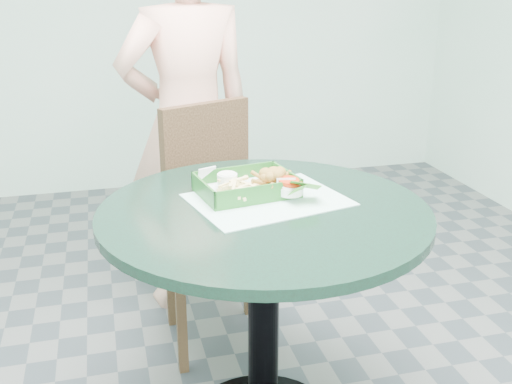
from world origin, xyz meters
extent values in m
cylinder|color=black|center=(0.00, 0.00, 0.38)|extent=(0.09, 0.09, 0.70)
cylinder|color=#1C3B2B|center=(0.00, 0.00, 0.73)|extent=(0.94, 0.94, 0.03)
cube|color=#532F18|center=(-0.04, 0.53, 0.45)|extent=(0.38, 0.38, 0.04)
cube|color=#532F18|center=(-0.04, 0.70, 0.70)|extent=(0.38, 0.04, 0.46)
cube|color=#532F18|center=(-0.21, 0.37, 0.21)|extent=(0.04, 0.04, 0.43)
cube|color=#532F18|center=(0.12, 0.37, 0.21)|extent=(0.04, 0.04, 0.43)
cube|color=#532F18|center=(-0.21, 0.70, 0.21)|extent=(0.04, 0.04, 0.43)
cube|color=#532F18|center=(0.12, 0.70, 0.21)|extent=(0.04, 0.04, 0.43)
imported|color=#F3AC95|center=(-0.08, 0.90, 0.85)|extent=(0.69, 0.52, 1.71)
cube|color=silver|center=(0.03, 0.05, 0.75)|extent=(0.49, 0.41, 0.00)
cube|color=#1E5F1E|center=(-0.02, 0.12, 0.76)|extent=(0.28, 0.20, 0.01)
cube|color=white|center=(-0.02, 0.12, 0.76)|extent=(0.26, 0.19, 0.00)
cube|color=#1E5F1E|center=(-0.02, 0.22, 0.78)|extent=(0.28, 0.01, 0.05)
cube|color=#1E5F1E|center=(-0.02, 0.02, 0.78)|extent=(0.28, 0.01, 0.05)
cube|color=#1E5F1E|center=(0.11, 0.12, 0.78)|extent=(0.01, 0.20, 0.05)
cube|color=#1E5F1E|center=(-0.16, 0.12, 0.78)|extent=(0.01, 0.20, 0.05)
cylinder|color=#E4B065|center=(0.05, 0.09, 0.78)|extent=(0.12, 0.12, 0.02)
cylinder|color=white|center=(-0.07, 0.14, 0.80)|extent=(0.06, 0.06, 0.03)
cylinder|color=white|center=(-0.07, 0.14, 0.82)|extent=(0.05, 0.05, 0.00)
cylinder|color=white|center=(0.08, 0.03, 0.78)|extent=(0.07, 0.07, 0.02)
torus|color=white|center=(0.08, 0.03, 0.79)|extent=(0.07, 0.07, 0.01)
cylinder|color=red|center=(0.08, 0.03, 0.80)|extent=(0.06, 0.06, 0.01)
camera|label=1|loc=(-0.42, -1.51, 1.39)|focal=42.00mm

